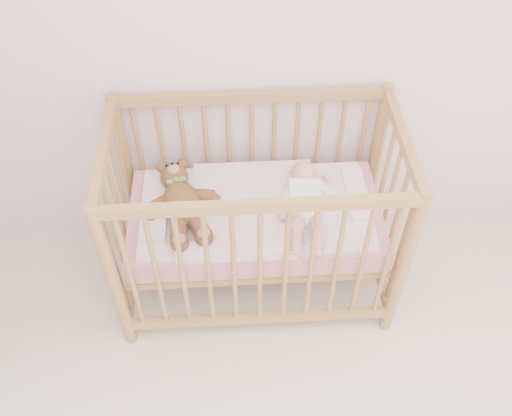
{
  "coord_description": "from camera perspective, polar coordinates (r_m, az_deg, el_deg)",
  "views": [
    {
      "loc": [
        -0.28,
        -0.24,
        2.59
      ],
      "look_at": [
        -0.18,
        1.55,
        0.62
      ],
      "focal_mm": 40.0,
      "sensor_mm": 36.0,
      "label": 1
    }
  ],
  "objects": [
    {
      "name": "teddy_bear",
      "position": [
        2.68,
        -7.43,
        0.52
      ],
      "size": [
        0.5,
        0.62,
        0.15
      ],
      "primitive_type": null,
      "rotation": [
        0.0,
        0.0,
        0.23
      ],
      "color": "brown",
      "rests_on": "blanket"
    },
    {
      "name": "mattress",
      "position": [
        2.8,
        -0.06,
        -1.1
      ],
      "size": [
        1.22,
        0.62,
        0.13
      ],
      "primitive_type": "cube",
      "color": "pink",
      "rests_on": "crib"
    },
    {
      "name": "baby",
      "position": [
        2.7,
        4.95,
        0.9
      ],
      "size": [
        0.32,
        0.6,
        0.14
      ],
      "primitive_type": null,
      "rotation": [
        0.0,
        0.0,
        -0.08
      ],
      "color": "white",
      "rests_on": "blanket"
    },
    {
      "name": "crib",
      "position": [
        2.79,
        -0.06,
        -0.9
      ],
      "size": [
        1.36,
        0.76,
        1.0
      ],
      "primitive_type": null,
      "color": "tan",
      "rests_on": "floor"
    },
    {
      "name": "blanket",
      "position": [
        2.75,
        -0.06,
        -0.07
      ],
      "size": [
        1.1,
        0.58,
        0.06
      ],
      "primitive_type": null,
      "color": "#E9A0B9",
      "rests_on": "mattress"
    },
    {
      "name": "wall_back",
      "position": [
        2.58,
        3.6,
        18.79
      ],
      "size": [
        4.0,
        0.02,
        2.7
      ],
      "primitive_type": "cube",
      "color": "silver",
      "rests_on": "floor"
    }
  ]
}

